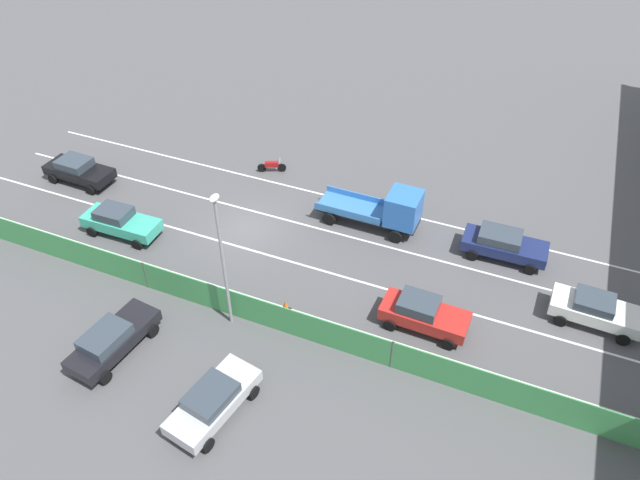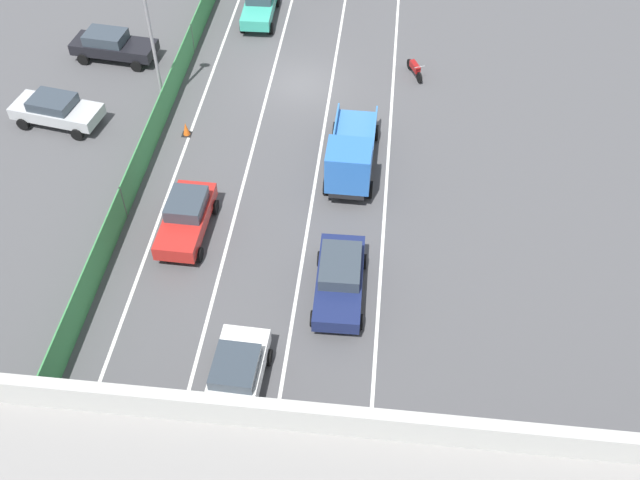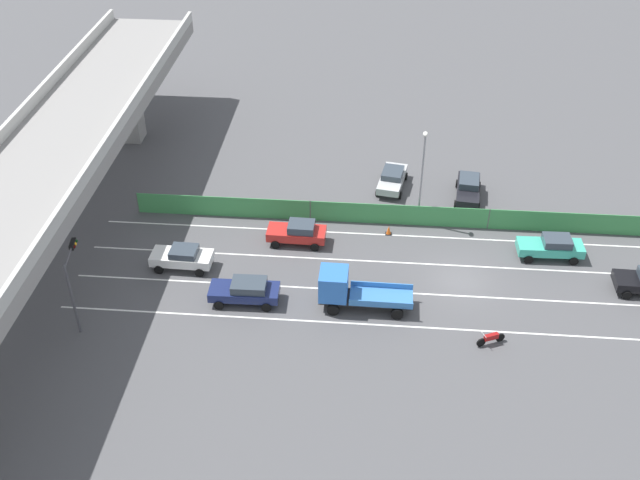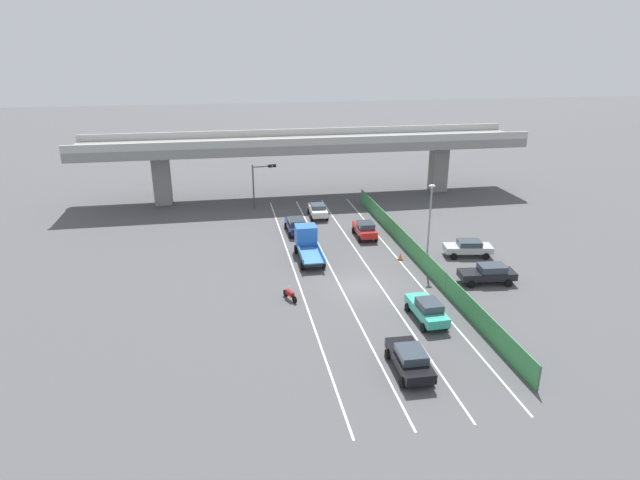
{
  "view_description": "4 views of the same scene",
  "coord_description": "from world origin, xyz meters",
  "px_view_note": "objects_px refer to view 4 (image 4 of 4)",
  "views": [
    {
      "loc": [
        23.61,
        14.71,
        22.11
      ],
      "look_at": [
        1.8,
        5.47,
        2.28
      ],
      "focal_mm": 33.03,
      "sensor_mm": 36.0,
      "label": 1
    },
    {
      "loc": [
        -4.6,
        33.26,
        23.1
      ],
      "look_at": [
        -2.44,
        12.99,
        1.53
      ],
      "focal_mm": 41.1,
      "sensor_mm": 36.0,
      "label": 2
    },
    {
      "loc": [
        -40.33,
        6.35,
        32.31
      ],
      "look_at": [
        1.64,
        9.86,
        1.67
      ],
      "focal_mm": 41.48,
      "sensor_mm": 36.0,
      "label": 3
    },
    {
      "loc": [
        -10.75,
        -39.55,
        19.1
      ],
      "look_at": [
        -1.73,
        9.31,
        0.89
      ],
      "focal_mm": 30.12,
      "sensor_mm": 36.0,
      "label": 4
    }
  ],
  "objects_px": {
    "car_sedan_red": "(365,229)",
    "parked_sedan_dark": "(488,273)",
    "car_taxi_teal": "(427,309)",
    "traffic_cone": "(400,257)",
    "parked_wagon_silver": "(468,247)",
    "car_sedan_black": "(410,359)",
    "street_lamp": "(430,219)",
    "flatbed_truck_blue": "(307,242)",
    "motorcycle": "(290,295)",
    "car_hatchback_white": "(318,210)",
    "traffic_light": "(261,177)",
    "car_sedan_navy": "(296,225)"
  },
  "relations": [
    {
      "from": "motorcycle",
      "to": "car_taxi_teal",
      "type": "bearing_deg",
      "value": -28.82
    },
    {
      "from": "parked_wagon_silver",
      "to": "traffic_cone",
      "type": "distance_m",
      "value": 6.67
    },
    {
      "from": "car_hatchback_white",
      "to": "traffic_cone",
      "type": "relative_size",
      "value": 6.1
    },
    {
      "from": "car_sedan_red",
      "to": "parked_wagon_silver",
      "type": "height_order",
      "value": "car_sedan_red"
    },
    {
      "from": "car_sedan_black",
      "to": "street_lamp",
      "type": "height_order",
      "value": "street_lamp"
    },
    {
      "from": "car_sedan_black",
      "to": "parked_sedan_dark",
      "type": "xyz_separation_m",
      "value": [
        10.92,
        11.29,
        0.01
      ]
    },
    {
      "from": "car_taxi_teal",
      "to": "car_sedan_navy",
      "type": "bearing_deg",
      "value": 107.61
    },
    {
      "from": "car_sedan_red",
      "to": "traffic_cone",
      "type": "distance_m",
      "value": 6.91
    },
    {
      "from": "car_sedan_black",
      "to": "traffic_light",
      "type": "xyz_separation_m",
      "value": [
        -6.07,
        37.13,
        2.92
      ]
    },
    {
      "from": "car_hatchback_white",
      "to": "flatbed_truck_blue",
      "type": "relative_size",
      "value": 0.71
    },
    {
      "from": "parked_sedan_dark",
      "to": "car_taxi_teal",
      "type": "bearing_deg",
      "value": -144.66
    },
    {
      "from": "traffic_light",
      "to": "traffic_cone",
      "type": "relative_size",
      "value": 7.64
    },
    {
      "from": "car_sedan_red",
      "to": "motorcycle",
      "type": "height_order",
      "value": "car_sedan_red"
    },
    {
      "from": "car_sedan_black",
      "to": "parked_sedan_dark",
      "type": "height_order",
      "value": "parked_sedan_dark"
    },
    {
      "from": "car_hatchback_white",
      "to": "traffic_light",
      "type": "height_order",
      "value": "traffic_light"
    },
    {
      "from": "car_sedan_black",
      "to": "traffic_cone",
      "type": "bearing_deg",
      "value": 73.21
    },
    {
      "from": "car_sedan_red",
      "to": "parked_sedan_dark",
      "type": "height_order",
      "value": "car_sedan_red"
    },
    {
      "from": "car_sedan_red",
      "to": "parked_wagon_silver",
      "type": "xyz_separation_m",
      "value": [
        8.32,
        -6.88,
        -0.06
      ]
    },
    {
      "from": "car_hatchback_white",
      "to": "street_lamp",
      "type": "height_order",
      "value": "street_lamp"
    },
    {
      "from": "car_taxi_teal",
      "to": "traffic_cone",
      "type": "relative_size",
      "value": 6.58
    },
    {
      "from": "car_taxi_teal",
      "to": "parked_sedan_dark",
      "type": "bearing_deg",
      "value": 35.34
    },
    {
      "from": "car_hatchback_white",
      "to": "car_sedan_red",
      "type": "relative_size",
      "value": 1.0
    },
    {
      "from": "car_hatchback_white",
      "to": "flatbed_truck_blue",
      "type": "height_order",
      "value": "flatbed_truck_blue"
    },
    {
      "from": "car_sedan_red",
      "to": "flatbed_truck_blue",
      "type": "relative_size",
      "value": 0.7
    },
    {
      "from": "motorcycle",
      "to": "car_sedan_navy",
      "type": "bearing_deg",
      "value": 80.15
    },
    {
      "from": "car_sedan_black",
      "to": "street_lamp",
      "type": "relative_size",
      "value": 0.6
    },
    {
      "from": "car_sedan_red",
      "to": "parked_sedan_dark",
      "type": "distance_m",
      "value": 14.87
    },
    {
      "from": "car_taxi_teal",
      "to": "traffic_cone",
      "type": "xyz_separation_m",
      "value": [
        1.87,
        11.59,
        -0.59
      ]
    },
    {
      "from": "car_hatchback_white",
      "to": "car_taxi_teal",
      "type": "distance_m",
      "value": 26.25
    },
    {
      "from": "car_taxi_teal",
      "to": "traffic_light",
      "type": "bearing_deg",
      "value": 106.97
    },
    {
      "from": "traffic_light",
      "to": "street_lamp",
      "type": "bearing_deg",
      "value": -58.94
    },
    {
      "from": "car_hatchback_white",
      "to": "street_lamp",
      "type": "bearing_deg",
      "value": -67.22
    },
    {
      "from": "car_sedan_black",
      "to": "car_sedan_navy",
      "type": "bearing_deg",
      "value": 96.83
    },
    {
      "from": "parked_sedan_dark",
      "to": "car_sedan_navy",
      "type": "bearing_deg",
      "value": 132.04
    },
    {
      "from": "street_lamp",
      "to": "traffic_cone",
      "type": "xyz_separation_m",
      "value": [
        -1.72,
        2.2,
        -4.32
      ]
    },
    {
      "from": "street_lamp",
      "to": "parked_wagon_silver",
      "type": "bearing_deg",
      "value": 22.03
    },
    {
      "from": "parked_sedan_dark",
      "to": "traffic_cone",
      "type": "distance_m",
      "value": 8.45
    },
    {
      "from": "car_sedan_red",
      "to": "parked_sedan_dark",
      "type": "xyz_separation_m",
      "value": [
        7.28,
        -12.97,
        -0.03
      ]
    },
    {
      "from": "flatbed_truck_blue",
      "to": "motorcycle",
      "type": "distance_m",
      "value": 9.57
    },
    {
      "from": "car_sedan_navy",
      "to": "motorcycle",
      "type": "xyz_separation_m",
      "value": [
        -2.75,
        -15.82,
        -0.46
      ]
    },
    {
      "from": "flatbed_truck_blue",
      "to": "parked_sedan_dark",
      "type": "distance_m",
      "value": 16.65
    },
    {
      "from": "parked_sedan_dark",
      "to": "traffic_cone",
      "type": "relative_size",
      "value": 6.8
    },
    {
      "from": "car_taxi_teal",
      "to": "parked_wagon_silver",
      "type": "distance_m",
      "value": 14.22
    },
    {
      "from": "car_hatchback_white",
      "to": "parked_wagon_silver",
      "type": "distance_m",
      "value": 18.87
    },
    {
      "from": "motorcycle",
      "to": "parked_sedan_dark",
      "type": "relative_size",
      "value": 0.38
    },
    {
      "from": "flatbed_truck_blue",
      "to": "parked_wagon_silver",
      "type": "xyz_separation_m",
      "value": [
        15.06,
        -2.87,
        -0.51
      ]
    },
    {
      "from": "car_sedan_red",
      "to": "traffic_cone",
      "type": "bearing_deg",
      "value": -75.97
    },
    {
      "from": "car_hatchback_white",
      "to": "parked_sedan_dark",
      "type": "bearing_deg",
      "value": -62.31
    },
    {
      "from": "car_taxi_teal",
      "to": "flatbed_truck_blue",
      "type": "distance_m",
      "value": 15.7
    },
    {
      "from": "car_sedan_red",
      "to": "car_taxi_teal",
      "type": "xyz_separation_m",
      "value": [
        -0.2,
        -18.28,
        -0.02
      ]
    }
  ]
}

